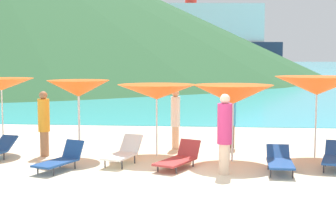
# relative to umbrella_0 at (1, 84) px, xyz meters

# --- Properties ---
(ground_plane) EXTENTS (50.00, 100.00, 0.30)m
(ground_plane) POSITION_rel_umbrella_0_xyz_m (5.50, 7.21, -2.15)
(ground_plane) COLOR beige
(ocean_water) EXTENTS (650.00, 440.00, 0.02)m
(ocean_water) POSITION_rel_umbrella_0_xyz_m (5.50, 226.01, -1.99)
(ocean_water) COLOR #38B7CC
(ocean_water) RESTS_ON ground_plane
(umbrella_0) EXTENTS (1.87, 1.87, 2.18)m
(umbrella_0) POSITION_rel_umbrella_0_xyz_m (0.00, 0.00, 0.00)
(umbrella_0) COLOR silver
(umbrella_0) RESTS_ON ground_plane
(umbrella_1) EXTENTS (1.85, 1.85, 2.15)m
(umbrella_1) POSITION_rel_umbrella_0_xyz_m (2.43, -0.47, -0.08)
(umbrella_1) COLOR silver
(umbrella_1) RESTS_ON ground_plane
(umbrella_2) EXTENTS (2.33, 2.33, 2.03)m
(umbrella_2) POSITION_rel_umbrella_0_xyz_m (4.58, -0.08, -0.19)
(umbrella_2) COLOR silver
(umbrella_2) RESTS_ON ground_plane
(umbrella_3) EXTENTS (2.33, 2.33, 2.06)m
(umbrella_3) POSITION_rel_umbrella_0_xyz_m (6.69, -0.66, -0.20)
(umbrella_3) COLOR silver
(umbrella_3) RESTS_ON ground_plane
(umbrella_4) EXTENTS (2.34, 2.34, 2.26)m
(umbrella_4) POSITION_rel_umbrella_0_xyz_m (8.99, -0.07, 0.01)
(umbrella_4) COLOR silver
(umbrella_4) RESTS_ON ground_plane
(lounge_chair_0) EXTENTS (0.93, 1.54, 0.70)m
(lounge_chair_0) POSITION_rel_umbrella_0_xyz_m (3.85, -1.35, -1.68)
(lounge_chair_0) COLOR white
(lounge_chair_0) RESTS_ON ground_plane
(lounge_chair_4) EXTENTS (1.16, 1.63, 0.64)m
(lounge_chair_4) POSITION_rel_umbrella_0_xyz_m (5.33, -1.66, -1.75)
(lounge_chair_4) COLOR #A53333
(lounge_chair_4) RESTS_ON ground_plane
(lounge_chair_5) EXTENTS (0.65, 1.59, 0.57)m
(lounge_chair_5) POSITION_rel_umbrella_0_xyz_m (7.80, -1.91, -1.72)
(lounge_chair_5) COLOR #1E478C
(lounge_chair_5) RESTS_ON ground_plane
(lounge_chair_6) EXTENTS (1.02, 1.53, 0.67)m
(lounge_chair_6) POSITION_rel_umbrella_0_xyz_m (2.43, -2.19, -1.72)
(lounge_chair_6) COLOR #1E478C
(lounge_chair_6) RESTS_ON ground_plane
(beachgoer_0) EXTENTS (0.35, 0.35, 1.93)m
(beachgoer_0) POSITION_rel_umbrella_0_xyz_m (6.46, -2.26, -0.97)
(beachgoer_0) COLOR beige
(beachgoer_0) RESTS_ON ground_plane
(beachgoer_1) EXTENTS (0.28, 0.28, 1.82)m
(beachgoer_1) POSITION_rel_umbrella_0_xyz_m (5.03, 0.96, -1.01)
(beachgoer_1) COLOR #DBAA84
(beachgoer_1) RESTS_ON ground_plane
(beachgoer_2) EXTENTS (0.33, 0.33, 1.84)m
(beachgoer_2) POSITION_rel_umbrella_0_xyz_m (1.43, -0.49, -1.02)
(beachgoer_2) COLOR #A3704C
(beachgoer_2) RESTS_ON ground_plane
(beachgoer_3) EXTENTS (0.28, 0.28, 1.82)m
(beachgoer_3) POSITION_rel_umbrella_0_xyz_m (6.73, 1.36, -1.01)
(beachgoer_3) COLOR brown
(beachgoer_3) RESTS_ON ground_plane
(cruise_ship) EXTENTS (47.57, 16.40, 23.31)m
(cruise_ship) POSITION_rel_umbrella_0_xyz_m (3.81, 150.79, 7.03)
(cruise_ship) COLOR #262D47
(cruise_ship) RESTS_ON ocean_water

